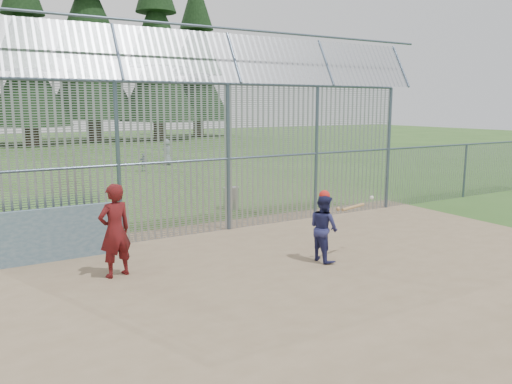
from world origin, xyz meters
TOP-DOWN VIEW (x-y plane):
  - ground at (0.00, 0.00)m, footprint 120.00×120.00m
  - dirt_infield at (0.00, -0.50)m, footprint 14.00×10.00m
  - dugout_wall at (-4.60, 2.90)m, footprint 2.50×0.12m
  - batter at (0.50, -0.11)m, footprint 0.58×0.74m
  - onlooker at (-3.75, 1.19)m, footprint 0.79×0.62m
  - bg_kid_standing at (3.93, 18.92)m, footprint 0.87×0.85m
  - bg_kid_seated at (1.87, 16.85)m, footprint 0.57×0.29m
  - batting_gear at (0.70, -0.14)m, footprint 1.54×0.42m
  - trash_can at (1.37, 5.99)m, footprint 0.56×0.56m
  - backstop_fence at (1.81, 3.43)m, footprint 20.09×0.81m
  - conifer_row at (1.93, 41.51)m, footprint 38.48×12.26m

SIDE VIEW (x-z plane):
  - ground at x=0.00m, z-range 0.00..0.00m
  - dirt_infield at x=0.00m, z-range 0.00..0.02m
  - trash_can at x=1.37m, z-range -0.03..0.79m
  - bg_kid_seated at x=1.87m, z-range 0.00..0.94m
  - dugout_wall at x=-4.60m, z-range 0.02..1.22m
  - bg_kid_standing at x=3.93m, z-range 0.00..1.50m
  - batter at x=0.50m, z-range 0.02..1.51m
  - onlooker at x=-3.75m, z-range 0.02..1.92m
  - batting_gear at x=0.70m, z-range 1.18..1.65m
  - backstop_fence at x=1.81m, z-range -0.29..5.01m
  - conifer_row at x=1.93m, z-range 0.73..20.93m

